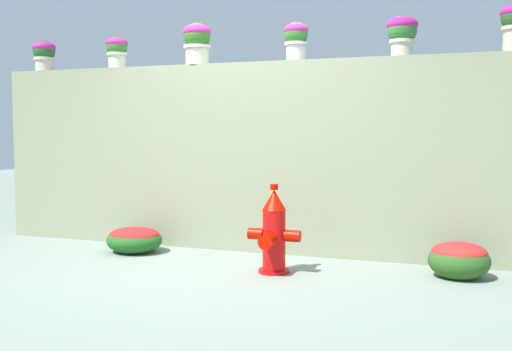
{
  "coord_description": "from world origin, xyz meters",
  "views": [
    {
      "loc": [
        2.23,
        -4.93,
        1.24
      ],
      "look_at": [
        0.18,
        0.71,
        0.8
      ],
      "focal_mm": 42.06,
      "sensor_mm": 36.0,
      "label": 1
    }
  ],
  "objects_px": {
    "potted_plant_1": "(117,49)",
    "potted_plant_3": "(296,38)",
    "flower_bush_right": "(134,239)",
    "potted_plant_0": "(44,53)",
    "fire_hydrant": "(274,234)",
    "flower_bush_left": "(459,258)",
    "potted_plant_2": "(197,40)",
    "potted_plant_4": "(402,32)"
  },
  "relations": [
    {
      "from": "potted_plant_2",
      "to": "potted_plant_4",
      "type": "bearing_deg",
      "value": 1.28
    },
    {
      "from": "potted_plant_0",
      "to": "potted_plant_3",
      "type": "distance_m",
      "value": 3.07
    },
    {
      "from": "potted_plant_0",
      "to": "flower_bush_left",
      "type": "bearing_deg",
      "value": -6.77
    },
    {
      "from": "flower_bush_right",
      "to": "potted_plant_0",
      "type": "bearing_deg",
      "value": 160.04
    },
    {
      "from": "flower_bush_left",
      "to": "flower_bush_right",
      "type": "height_order",
      "value": "flower_bush_left"
    },
    {
      "from": "potted_plant_0",
      "to": "potted_plant_4",
      "type": "height_order",
      "value": "potted_plant_4"
    },
    {
      "from": "potted_plant_0",
      "to": "fire_hydrant",
      "type": "height_order",
      "value": "potted_plant_0"
    },
    {
      "from": "potted_plant_3",
      "to": "flower_bush_left",
      "type": "bearing_deg",
      "value": -19.81
    },
    {
      "from": "potted_plant_1",
      "to": "potted_plant_4",
      "type": "relative_size",
      "value": 0.93
    },
    {
      "from": "flower_bush_right",
      "to": "potted_plant_3",
      "type": "bearing_deg",
      "value": 20.43
    },
    {
      "from": "potted_plant_1",
      "to": "flower_bush_right",
      "type": "relative_size",
      "value": 0.63
    },
    {
      "from": "fire_hydrant",
      "to": "flower_bush_left",
      "type": "height_order",
      "value": "fire_hydrant"
    },
    {
      "from": "potted_plant_1",
      "to": "potted_plant_2",
      "type": "distance_m",
      "value": 1.03
    },
    {
      "from": "potted_plant_3",
      "to": "fire_hydrant",
      "type": "relative_size",
      "value": 0.51
    },
    {
      "from": "potted_plant_3",
      "to": "potted_plant_4",
      "type": "height_order",
      "value": "potted_plant_3"
    },
    {
      "from": "flower_bush_left",
      "to": "flower_bush_right",
      "type": "distance_m",
      "value": 3.16
    },
    {
      "from": "potted_plant_1",
      "to": "fire_hydrant",
      "type": "xyz_separation_m",
      "value": [
        2.17,
        -0.94,
        -1.81
      ]
    },
    {
      "from": "potted_plant_0",
      "to": "fire_hydrant",
      "type": "relative_size",
      "value": 0.47
    },
    {
      "from": "potted_plant_2",
      "to": "fire_hydrant",
      "type": "bearing_deg",
      "value": -37.5
    },
    {
      "from": "potted_plant_0",
      "to": "fire_hydrant",
      "type": "distance_m",
      "value": 3.74
    },
    {
      "from": "potted_plant_3",
      "to": "fire_hydrant",
      "type": "xyz_separation_m",
      "value": [
        0.08,
        -0.95,
        -1.83
      ]
    },
    {
      "from": "potted_plant_2",
      "to": "potted_plant_3",
      "type": "height_order",
      "value": "potted_plant_2"
    },
    {
      "from": "potted_plant_1",
      "to": "potted_plant_4",
      "type": "bearing_deg",
      "value": -0.22
    },
    {
      "from": "potted_plant_0",
      "to": "potted_plant_1",
      "type": "height_order",
      "value": "potted_plant_0"
    },
    {
      "from": "potted_plant_3",
      "to": "flower_bush_right",
      "type": "relative_size",
      "value": 0.68
    },
    {
      "from": "potted_plant_4",
      "to": "fire_hydrant",
      "type": "relative_size",
      "value": 0.5
    },
    {
      "from": "potted_plant_3",
      "to": "fire_hydrant",
      "type": "bearing_deg",
      "value": -85.15
    },
    {
      "from": "flower_bush_left",
      "to": "fire_hydrant",
      "type": "bearing_deg",
      "value": -166.66
    },
    {
      "from": "potted_plant_1",
      "to": "potted_plant_3",
      "type": "bearing_deg",
      "value": 0.24
    },
    {
      "from": "potted_plant_3",
      "to": "flower_bush_left",
      "type": "xyz_separation_m",
      "value": [
        1.61,
        -0.58,
        -2.01
      ]
    },
    {
      "from": "potted_plant_2",
      "to": "flower_bush_right",
      "type": "xyz_separation_m",
      "value": [
        -0.49,
        -0.51,
        -2.06
      ]
    },
    {
      "from": "potted_plant_1",
      "to": "potted_plant_3",
      "type": "xyz_separation_m",
      "value": [
        2.09,
        0.01,
        0.02
      ]
    },
    {
      "from": "potted_plant_2",
      "to": "potted_plant_3",
      "type": "bearing_deg",
      "value": 3.64
    },
    {
      "from": "potted_plant_3",
      "to": "flower_bush_right",
      "type": "distance_m",
      "value": 2.62
    },
    {
      "from": "fire_hydrant",
      "to": "flower_bush_left",
      "type": "bearing_deg",
      "value": 13.34
    },
    {
      "from": "flower_bush_right",
      "to": "flower_bush_left",
      "type": "bearing_deg",
      "value": -0.08
    },
    {
      "from": "flower_bush_left",
      "to": "flower_bush_right",
      "type": "relative_size",
      "value": 0.88
    },
    {
      "from": "potted_plant_4",
      "to": "flower_bush_left",
      "type": "distance_m",
      "value": 2.16
    },
    {
      "from": "fire_hydrant",
      "to": "flower_bush_right",
      "type": "xyz_separation_m",
      "value": [
        -1.63,
        0.37,
        -0.21
      ]
    },
    {
      "from": "fire_hydrant",
      "to": "flower_bush_left",
      "type": "xyz_separation_m",
      "value": [
        1.53,
        0.36,
        -0.18
      ]
    },
    {
      "from": "flower_bush_right",
      "to": "potted_plant_4",
      "type": "bearing_deg",
      "value": 12.1
    },
    {
      "from": "potted_plant_1",
      "to": "fire_hydrant",
      "type": "distance_m",
      "value": 2.97
    }
  ]
}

